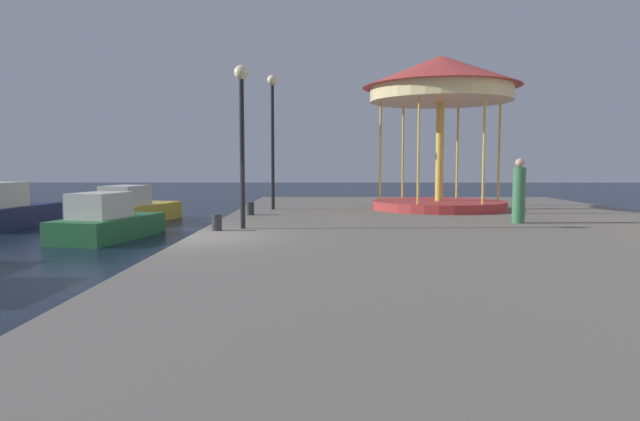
{
  "coord_description": "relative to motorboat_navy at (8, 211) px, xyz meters",
  "views": [
    {
      "loc": [
        3.04,
        -12.44,
        2.41
      ],
      "look_at": [
        2.91,
        2.2,
        1.19
      ],
      "focal_mm": 31.65,
      "sensor_mm": 36.0,
      "label": 1
    }
  ],
  "objects": [
    {
      "name": "ground_plane",
      "position": [
        8.95,
        -8.63,
        -0.63
      ],
      "size": [
        120.0,
        120.0,
        0.0
      ],
      "primitive_type": "plane",
      "color": "black"
    },
    {
      "name": "quay_dock",
      "position": [
        15.8,
        -8.63,
        -0.23
      ],
      "size": [
        13.7,
        29.7,
        0.8
      ],
      "primitive_type": "cube",
      "color": "slate",
      "rests_on": "ground"
    },
    {
      "name": "motorboat_navy",
      "position": [
        0.0,
        0.0,
        0.0
      ],
      "size": [
        1.98,
        4.48,
        1.73
      ],
      "color": "#19214C",
      "rests_on": "ground"
    },
    {
      "name": "motorboat_yellow",
      "position": [
        4.18,
        1.98,
        -0.07
      ],
      "size": [
        2.68,
        4.41,
        1.54
      ],
      "color": "gold",
      "rests_on": "ground"
    },
    {
      "name": "motorboat_green",
      "position": [
        5.01,
        -3.24,
        -0.08
      ],
      "size": [
        2.65,
        4.31,
        1.51
      ],
      "color": "#236638",
      "rests_on": "ground"
    },
    {
      "name": "carousel",
      "position": [
        16.03,
        -1.08,
        4.18
      ],
      "size": [
        5.48,
        5.48,
        5.36
      ],
      "color": "#B23333",
      "rests_on": "quay_dock"
    },
    {
      "name": "lamp_post_near_edge",
      "position": [
        9.94,
        -7.14,
        2.93
      ],
      "size": [
        0.36,
        0.36,
        4.01
      ],
      "color": "black",
      "rests_on": "quay_dock"
    },
    {
      "name": "lamp_post_mid_promenade",
      "position": [
        10.14,
        -1.2,
        3.34
      ],
      "size": [
        0.36,
        0.36,
        4.69
      ],
      "color": "black",
      "rests_on": "quay_dock"
    },
    {
      "name": "bollard_south",
      "position": [
        9.63,
        -3.41,
        0.37
      ],
      "size": [
        0.24,
        0.24,
        0.4
      ],
      "primitive_type": "cylinder",
      "color": "#2D2D33",
      "rests_on": "quay_dock"
    },
    {
      "name": "bollard_north",
      "position": [
        9.37,
        -7.56,
        0.37
      ],
      "size": [
        0.24,
        0.24,
        0.4
      ],
      "primitive_type": "cylinder",
      "color": "#2D2D33",
      "rests_on": "quay_dock"
    },
    {
      "name": "person_far_corner",
      "position": [
        17.25,
        -5.77,
        0.99
      ],
      "size": [
        0.34,
        0.34,
        1.76
      ],
      "color": "#387247",
      "rests_on": "quay_dock"
    }
  ]
}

